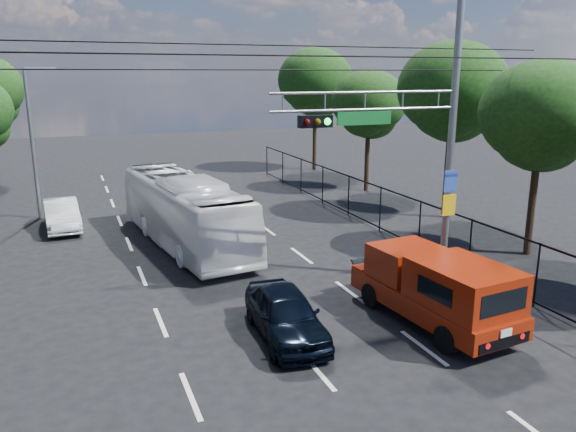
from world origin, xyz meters
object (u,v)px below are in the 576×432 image
white_bus (184,211)px  signal_mast (420,125)px  red_pickup (435,287)px  white_van (62,215)px  navy_hatchback (286,314)px

white_bus → signal_mast: bearing=-57.0°
red_pickup → white_van: size_ratio=1.40×
red_pickup → white_van: (-9.61, 14.31, -0.42)m
navy_hatchback → white_bus: size_ratio=0.38×
white_bus → white_van: 6.42m
red_pickup → white_bus: size_ratio=0.55×
navy_hatchback → red_pickup: bearing=-5.4°
signal_mast → navy_hatchback: size_ratio=2.46×
red_pickup → white_bus: 11.13m
navy_hatchback → white_bus: 9.33m
signal_mast → red_pickup: bearing=-112.6°
red_pickup → signal_mast: bearing=67.4°
navy_hatchback → white_bus: bearing=98.9°
white_bus → white_van: (-4.67, 4.34, -0.75)m
red_pickup → navy_hatchback: bearing=170.5°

